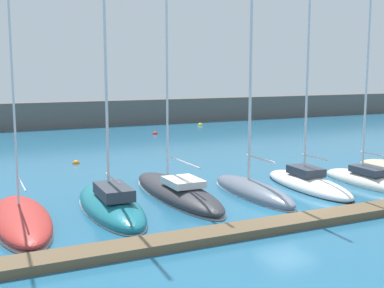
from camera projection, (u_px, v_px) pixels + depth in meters
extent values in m
plane|color=#236084|center=(288.00, 211.00, 24.95)|extent=(120.00, 120.00, 0.00)
cube|color=brown|center=(316.00, 218.00, 22.99)|extent=(31.40, 1.45, 0.36)
cube|color=#5B5651|center=(83.00, 114.00, 62.39)|extent=(108.00, 2.70, 3.15)
ellipsoid|color=#B72D28|center=(21.00, 219.00, 22.64)|extent=(2.66, 8.36, 0.95)
ellipsoid|color=silver|center=(22.00, 224.00, 22.67)|extent=(2.69, 8.44, 0.12)
cylinder|color=silver|center=(9.00, 20.00, 22.11)|extent=(0.10, 0.10, 16.74)
cylinder|color=silver|center=(21.00, 183.00, 21.53)|extent=(0.14, 3.19, 0.07)
ellipsoid|color=#19707F|center=(110.00, 206.00, 24.87)|extent=(2.84, 8.62, 1.27)
ellipsoid|color=silver|center=(111.00, 210.00, 24.90)|extent=(2.87, 8.70, 0.12)
cylinder|color=silver|center=(104.00, 19.00, 23.80)|extent=(0.14, 0.14, 16.84)
cylinder|color=silver|center=(113.00, 178.00, 24.08)|extent=(0.19, 2.62, 0.10)
cube|color=#333842|center=(114.00, 191.00, 24.11)|extent=(1.50, 2.80, 0.55)
ellipsoid|color=#2D2D33|center=(176.00, 192.00, 27.70)|extent=(2.54, 10.14, 1.14)
ellipsoid|color=silver|center=(176.00, 196.00, 27.73)|extent=(2.56, 10.24, 0.12)
cylinder|color=silver|center=(167.00, 38.00, 27.57)|extent=(0.13, 0.13, 15.61)
cylinder|color=silver|center=(184.00, 162.00, 26.49)|extent=(0.10, 3.71, 0.09)
cube|color=silver|center=(183.00, 182.00, 26.77)|extent=(1.71, 2.27, 0.36)
ellipsoid|color=slate|center=(252.00, 191.00, 28.03)|extent=(2.07, 7.73, 1.17)
ellipsoid|color=silver|center=(252.00, 195.00, 28.05)|extent=(2.09, 7.81, 0.12)
cylinder|color=silver|center=(251.00, 34.00, 27.14)|extent=(0.16, 0.16, 16.04)
cylinder|color=silver|center=(260.00, 159.00, 27.07)|extent=(0.16, 2.72, 0.11)
ellipsoid|color=white|center=(308.00, 185.00, 29.74)|extent=(2.81, 7.88, 1.14)
ellipsoid|color=black|center=(308.00, 188.00, 29.76)|extent=(2.83, 7.96, 0.12)
cylinder|color=silver|center=(308.00, 43.00, 28.91)|extent=(0.14, 0.14, 15.43)
cylinder|color=silver|center=(315.00, 157.00, 28.95)|extent=(0.25, 2.40, 0.09)
cube|color=#333842|center=(306.00, 171.00, 29.85)|extent=(1.52, 2.25, 0.48)
ellipsoid|color=silver|center=(366.00, 182.00, 30.68)|extent=(2.11, 6.89, 1.15)
cylinder|color=silver|center=(368.00, 64.00, 29.98)|extent=(0.13, 0.13, 13.13)
cylinder|color=silver|center=(378.00, 155.00, 29.64)|extent=(0.13, 2.82, 0.09)
cube|color=#333842|center=(370.00, 170.00, 30.32)|extent=(1.42, 2.27, 0.40)
sphere|color=orange|center=(76.00, 164.00, 37.44)|extent=(0.54, 0.54, 0.54)
sphere|color=red|center=(155.00, 134.00, 54.73)|extent=(0.59, 0.59, 0.59)
sphere|color=yellow|center=(200.00, 125.00, 63.54)|extent=(0.64, 0.64, 0.64)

